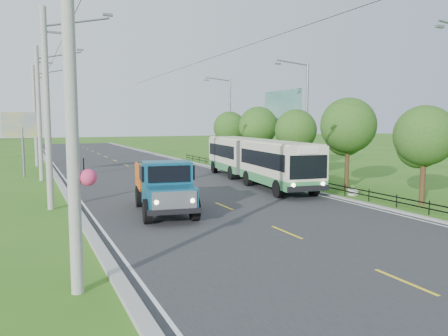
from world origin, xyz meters
TOP-DOWN VIEW (x-y plane):
  - ground at (0.00, 0.00)m, footprint 240.00×240.00m
  - road at (0.00, 20.00)m, footprint 14.00×120.00m
  - curb_left at (-7.20, 20.00)m, footprint 0.40×120.00m
  - curb_right at (7.15, 20.00)m, footprint 0.30×120.00m
  - edge_line_left at (-6.65, 20.00)m, footprint 0.12×120.00m
  - edge_line_right at (6.65, 20.00)m, footprint 0.12×120.00m
  - centre_dash at (0.00, 0.00)m, footprint 0.12×2.20m
  - railing_right at (8.00, 14.00)m, footprint 0.04×40.00m
  - pole_nearest at (-8.24, -3.00)m, footprint 3.51×0.44m
  - pole_near at (-8.26, 9.00)m, footprint 3.51×0.32m
  - pole_mid at (-8.26, 21.00)m, footprint 3.51×0.32m
  - pole_far at (-8.26, 33.00)m, footprint 3.51×0.32m
  - tree_second at (9.86, 2.14)m, footprint 3.18×3.26m
  - tree_third at (9.86, 8.14)m, footprint 3.60×3.62m
  - tree_fourth at (9.86, 14.14)m, footprint 3.24×3.31m
  - tree_fifth at (9.86, 20.14)m, footprint 3.48×3.52m
  - tree_back at (9.86, 26.14)m, footprint 3.30×3.36m
  - streetlight_mid at (10.64, 14.00)m, footprint 3.02×0.20m
  - streetlight_far at (10.64, 28.00)m, footprint 3.02×0.20m
  - planter_near at (8.60, 6.00)m, footprint 0.64×0.64m
  - planter_mid at (8.60, 14.00)m, footprint 0.64×0.64m
  - planter_far at (8.60, 22.00)m, footprint 0.64×0.64m
  - billboard_left at (-9.50, 24.00)m, footprint 3.00×0.20m
  - billboard_right at (12.30, 20.00)m, footprint 0.24×6.00m
  - bus at (5.91, 13.36)m, footprint 4.48×16.13m
  - dump_truck at (-3.30, 5.78)m, footprint 3.22×6.44m

SIDE VIEW (x-z plane):
  - ground at x=0.00m, z-range 0.00..0.00m
  - road at x=0.00m, z-range 0.00..0.02m
  - edge_line_left at x=-6.65m, z-range 0.02..0.02m
  - edge_line_right at x=6.65m, z-range 0.02..0.02m
  - centre_dash at x=0.00m, z-range 0.02..0.02m
  - curb_right at x=7.15m, z-range 0.00..0.10m
  - curb_left at x=-7.20m, z-range 0.00..0.15m
  - planter_near at x=8.60m, z-range -0.05..0.62m
  - planter_mid at x=8.60m, z-range -0.05..0.62m
  - planter_far at x=8.60m, z-range -0.05..0.62m
  - railing_right at x=8.00m, z-range 0.00..0.60m
  - dump_truck at x=-3.30m, z-range 0.17..2.76m
  - bus at x=5.91m, z-range 0.31..3.39m
  - tree_second at x=9.86m, z-range 0.87..6.17m
  - tree_fourth at x=9.86m, z-range 0.89..6.29m
  - tree_back at x=9.86m, z-range 0.90..6.40m
  - tree_fifth at x=9.86m, z-range 0.95..6.75m
  - billboard_left at x=-9.50m, z-range 1.27..6.47m
  - tree_third at x=9.86m, z-range 0.99..6.99m
  - streetlight_mid at x=10.64m, z-range 0.37..9.44m
  - streetlight_far at x=10.64m, z-range 0.37..9.44m
  - pole_nearest at x=-8.24m, z-range -0.06..9.94m
  - pole_near at x=-8.26m, z-range 0.09..10.09m
  - pole_mid at x=-8.26m, z-range 0.09..10.09m
  - pole_far at x=-8.26m, z-range 0.09..10.09m
  - billboard_right at x=12.30m, z-range 1.69..8.99m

